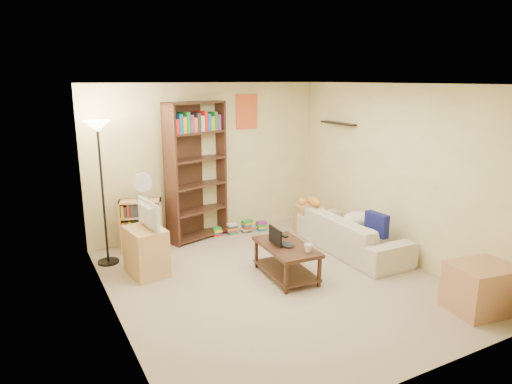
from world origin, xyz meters
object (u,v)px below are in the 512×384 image
tall_bookshelf (196,168)px  floor_lamp (99,151)px  desk_fan (143,185)px  short_bookshelf (141,226)px  sofa (352,234)px  tabby_cat (311,201)px  end_cabinet (481,288)px  laptop (285,243)px  mug (308,248)px  coffee_table (286,256)px  television (144,215)px  tv_stand (146,251)px  side_table (310,220)px

tall_bookshelf → floor_lamp: bearing=177.7°
desk_fan → floor_lamp: bearing=-162.6°
short_bookshelf → sofa: bearing=-10.5°
tabby_cat → end_cabinet: (0.34, -2.86, -0.37)m
tabby_cat → laptop: tabby_cat is taller
mug → coffee_table: bearing=108.9°
sofa → end_cabinet: sofa is taller
floor_lamp → end_cabinet: size_ratio=3.05×
tabby_cat → short_bookshelf: short_bookshelf is taller
desk_fan → floor_lamp: 0.85m
laptop → television: 1.89m
sofa → short_bookshelf: size_ratio=2.43×
sofa → coffee_table: 1.39m
mug → end_cabinet: end_cabinet is taller
tall_bookshelf → short_bookshelf: bearing=172.5°
tv_stand → desk_fan: bearing=68.0°
tabby_cat → short_bookshelf: (-2.56, 0.77, -0.24)m
side_table → tall_bookshelf: bearing=158.0°
mug → floor_lamp: 3.07m
tabby_cat → desk_fan: size_ratio=1.05×
laptop → tv_stand: (-1.61, 0.91, -0.14)m
mug → short_bookshelf: short_bookshelf is taller
tabby_cat → tv_stand: 2.74m
laptop → tall_bookshelf: bearing=-4.0°
tall_bookshelf → side_table: size_ratio=4.55×
laptop → television: size_ratio=0.59×
tabby_cat → television: (-2.72, -0.10, 0.19)m
tabby_cat → tv_stand: tabby_cat is taller
tall_bookshelf → end_cabinet: 4.34m
end_cabinet → laptop: bearing=128.2°
tabby_cat → floor_lamp: (-3.11, 0.54, 0.97)m
television → desk_fan: 0.88m
sofa → short_bookshelf: (-2.79, 1.52, 0.12)m
floor_lamp → side_table: floor_lamp is taller
tall_bookshelf → television: bearing=-154.2°
television → floor_lamp: 1.08m
laptop → end_cabinet: 2.35m
short_bookshelf → floor_lamp: bearing=-139.5°
short_bookshelf → side_table: 2.76m
tall_bookshelf → side_table: bearing=-38.4°
tabby_cat → short_bookshelf: size_ratio=0.55×
tall_bookshelf → desk_fan: size_ratio=5.25×
sofa → television: size_ratio=3.01×
laptop → side_table: size_ratio=0.79×
short_bookshelf → side_table: short_bookshelf is taller
tall_bookshelf → desk_fan: bearing=175.5°
laptop → tv_stand: tv_stand is taller
coffee_table → laptop: laptop is taller
tabby_cat → tall_bookshelf: bearing=150.1°
mug → television: bearing=143.1°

